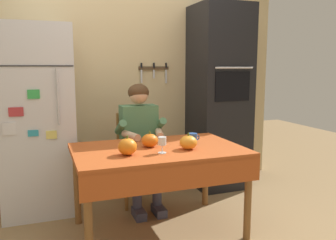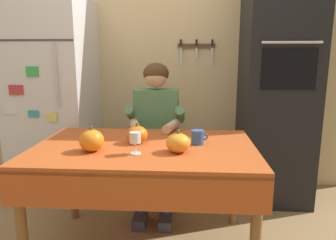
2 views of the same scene
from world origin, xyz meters
TOP-DOWN VIEW (x-y plane):
  - ground_plane at (0.00, 0.00)m, footprint 10.00×10.00m
  - back_wall_assembly at (0.05, 1.35)m, footprint 3.70×0.13m
  - refrigerator at (-0.95, 0.96)m, footprint 0.68×0.71m
  - wall_oven at (1.05, 1.00)m, footprint 0.60×0.64m
  - dining_table at (0.00, 0.08)m, footprint 1.40×0.90m
  - chair_behind_person at (0.01, 0.87)m, footprint 0.40×0.40m
  - seated_person at (0.01, 0.68)m, footprint 0.47×0.55m
  - coffee_mug at (0.34, 0.15)m, footprint 0.11×0.08m
  - wine_glass at (-0.03, -0.08)m, footprint 0.07×0.07m
  - pumpkin_large at (-0.30, -0.05)m, footprint 0.15×0.15m
  - pumpkin_medium at (-0.06, 0.15)m, footprint 0.14×0.14m
  - pumpkin_small at (0.22, -0.03)m, footprint 0.15×0.15m

SIDE VIEW (x-z plane):
  - ground_plane at x=0.00m, z-range 0.00..0.00m
  - chair_behind_person at x=0.01m, z-range 0.05..0.98m
  - dining_table at x=0.00m, z-range 0.29..1.03m
  - seated_person at x=0.01m, z-range 0.11..1.36m
  - coffee_mug at x=0.34m, z-range 0.74..0.83m
  - pumpkin_medium at x=-0.06m, z-range 0.73..0.86m
  - pumpkin_small at x=0.22m, z-range 0.73..0.87m
  - pumpkin_large at x=-0.30m, z-range 0.73..0.88m
  - wine_glass at x=-0.03m, z-range 0.76..0.90m
  - refrigerator at x=-0.95m, z-range 0.00..1.80m
  - wall_oven at x=1.05m, z-range 0.00..2.10m
  - back_wall_assembly at x=0.05m, z-range 0.00..2.60m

